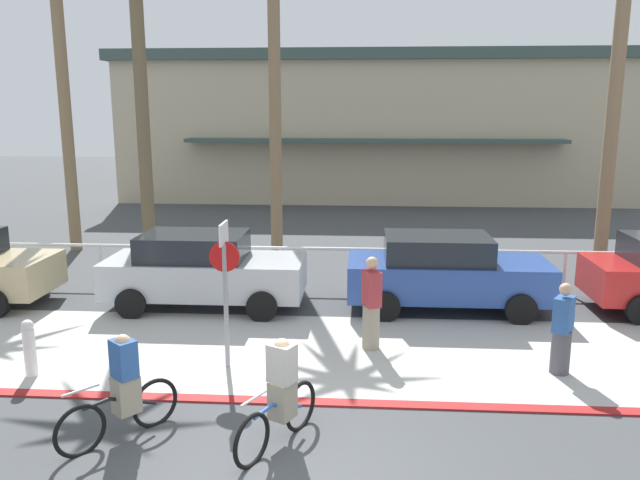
% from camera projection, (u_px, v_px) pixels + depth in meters
% --- Properties ---
extents(ground_plane, '(80.00, 80.00, 0.00)m').
position_uv_depth(ground_plane, '(330.00, 272.00, 17.22)').
color(ground_plane, '#424447').
extents(sidewalk_strip, '(44.00, 4.00, 0.02)m').
position_uv_depth(sidewalk_strip, '(313.00, 352.00, 11.56)').
color(sidewalk_strip, beige).
rests_on(sidewalk_strip, ground).
extents(curb_paint, '(44.00, 0.24, 0.03)m').
position_uv_depth(curb_paint, '(303.00, 402.00, 9.60)').
color(curb_paint, maroon).
rests_on(curb_paint, ground).
extents(building_backdrop, '(24.55, 12.27, 7.01)m').
position_uv_depth(building_backdrop, '(372.00, 125.00, 33.42)').
color(building_backdrop, '#BCAD8E').
rests_on(building_backdrop, ground).
extents(rail_fence, '(20.96, 0.08, 1.04)m').
position_uv_depth(rail_fence, '(327.00, 255.00, 15.58)').
color(rail_fence, white).
rests_on(rail_fence, ground).
extents(stop_sign_bike_lane, '(0.52, 0.56, 2.56)m').
position_uv_depth(stop_sign_bike_lane, '(225.00, 274.00, 10.57)').
color(stop_sign_bike_lane, gray).
rests_on(stop_sign_bike_lane, ground).
extents(bollard_2, '(0.20, 0.20, 1.00)m').
position_uv_depth(bollard_2, '(29.00, 348.00, 10.43)').
color(bollard_2, white).
rests_on(bollard_2, ground).
extents(palm_tree_1, '(3.03, 3.25, 9.02)m').
position_uv_depth(palm_tree_1, '(58.00, 29.00, 18.60)').
color(palm_tree_1, '#846B4C').
rests_on(palm_tree_1, ground).
extents(palm_tree_3, '(3.28, 3.20, 9.92)m').
position_uv_depth(palm_tree_3, '(274.00, 2.00, 18.02)').
color(palm_tree_3, '#846B4C').
rests_on(palm_tree_3, ground).
extents(palm_tree_4, '(2.73, 3.20, 9.50)m').
position_uv_depth(palm_tree_4, '(623.00, 19.00, 15.83)').
color(palm_tree_4, '#846B4C').
rests_on(palm_tree_4, ground).
extents(car_silver_1, '(4.40, 2.02, 1.69)m').
position_uv_depth(car_silver_1, '(203.00, 269.00, 14.07)').
color(car_silver_1, '#B2B7BC').
rests_on(car_silver_1, ground).
extents(car_blue_2, '(4.40, 2.02, 1.69)m').
position_uv_depth(car_blue_2, '(445.00, 272.00, 13.88)').
color(car_blue_2, '#284793').
rests_on(car_blue_2, ground).
extents(cyclist_blue_0, '(0.91, 1.63, 1.50)m').
position_uv_depth(cyclist_blue_0, '(280.00, 395.00, 8.32)').
color(cyclist_blue_0, black).
rests_on(cyclist_blue_0, ground).
extents(cyclist_black_1, '(1.23, 1.42, 1.50)m').
position_uv_depth(cyclist_black_1, '(123.00, 390.00, 8.47)').
color(cyclist_black_1, black).
rests_on(cyclist_black_1, ground).
extents(pedestrian_0, '(0.44, 0.48, 1.60)m').
position_uv_depth(pedestrian_0, '(562.00, 333.00, 10.50)').
color(pedestrian_0, '#4C4C51').
rests_on(pedestrian_0, ground).
extents(pedestrian_1, '(0.41, 0.46, 1.78)m').
position_uv_depth(pedestrian_1, '(371.00, 307.00, 11.57)').
color(pedestrian_1, gray).
rests_on(pedestrian_1, ground).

